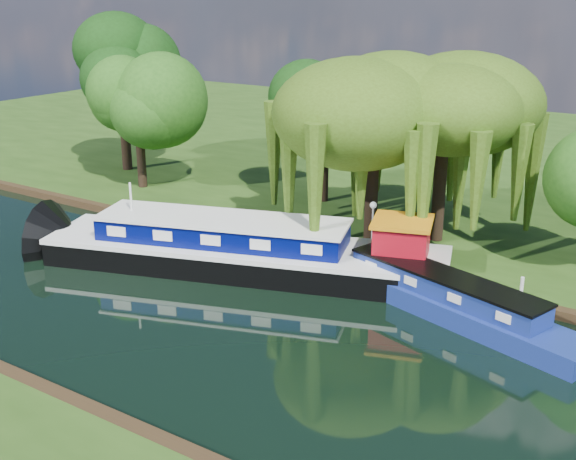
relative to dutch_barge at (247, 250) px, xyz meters
The scene contains 12 objects.
ground 6.69m from the dutch_barge, 53.92° to the right, with size 120.00×120.00×0.00m, color black.
far_bank 28.94m from the dutch_barge, 82.27° to the left, with size 120.00×52.00×0.45m, color #1F3C10.
dutch_barge is the anchor object (origin of this frame).
narrowboat 10.25m from the dutch_barge, ahead, with size 13.68×6.11×1.98m.
red_dinghy 4.87m from the dutch_barge, behind, with size 2.53×3.54×0.73m, color maroon.
willow_left 9.68m from the dutch_barge, 59.89° to the left, with size 7.98×7.98×9.56m.
willow_right 12.29m from the dutch_barge, 51.24° to the left, with size 7.49×7.49×9.12m.
tree_far_left 17.18m from the dutch_barge, 152.63° to the left, with size 5.45×5.45×8.79m.
tree_far_back 22.70m from the dutch_barge, 151.03° to the left, with size 6.13×6.13×10.31m.
tree_far_mid 12.66m from the dutch_barge, 101.25° to the left, with size 4.95×4.95×8.10m.
lamppost 6.91m from the dutch_barge, 49.64° to the left, with size 0.36×0.36×2.56m.
mooring_posts 4.57m from the dutch_barge, 42.12° to the left, with size 19.16×0.16×1.00m.
Camera 1 is at (16.51, -21.94, 13.71)m, focal length 45.00 mm.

